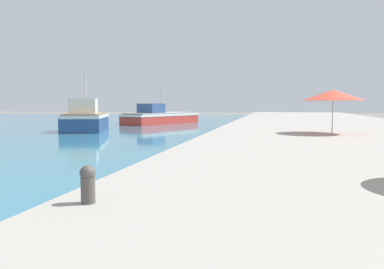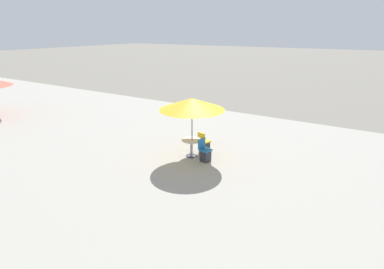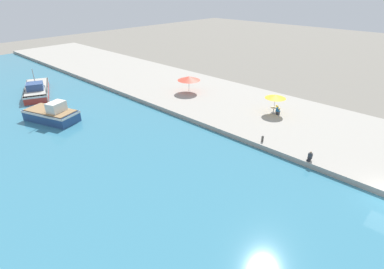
{
  "view_description": "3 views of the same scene",
  "coord_description": "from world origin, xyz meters",
  "px_view_note": "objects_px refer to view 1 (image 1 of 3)",
  "views": [
    {
      "loc": [
        3.82,
        6.61,
        2.28
      ],
      "look_at": [
        1.5,
        17.12,
        1.39
      ],
      "focal_mm": 35.0,
      "sensor_mm": 36.0,
      "label": 1
    },
    {
      "loc": [
        -1.27,
        9.43,
        5.58
      ],
      "look_at": [
        8.41,
        15.36,
        1.59
      ],
      "focal_mm": 28.0,
      "sensor_mm": 36.0,
      "label": 2
    },
    {
      "loc": [
        -24.52,
        -1.2,
        15.41
      ],
      "look_at": [
        -4.0,
        18.0,
        1.19
      ],
      "focal_mm": 28.0,
      "sensor_mm": 36.0,
      "label": 3
    }
  ],
  "objects_px": {
    "fishing_boat_near": "(86,120)",
    "mooring_bollard": "(88,183)",
    "cafe_umbrella_white": "(333,95)",
    "fishing_boat_mid": "(161,117)"
  },
  "relations": [
    {
      "from": "fishing_boat_near",
      "to": "mooring_bollard",
      "type": "relative_size",
      "value": 11.25
    },
    {
      "from": "fishing_boat_near",
      "to": "mooring_bollard",
      "type": "distance_m",
      "value": 25.62
    },
    {
      "from": "cafe_umbrella_white",
      "to": "mooring_bollard",
      "type": "height_order",
      "value": "cafe_umbrella_white"
    },
    {
      "from": "fishing_boat_near",
      "to": "cafe_umbrella_white",
      "type": "height_order",
      "value": "fishing_boat_near"
    },
    {
      "from": "fishing_boat_mid",
      "to": "mooring_bollard",
      "type": "xyz_separation_m",
      "value": [
        9.33,
        -34.17,
        0.12
      ]
    },
    {
      "from": "fishing_boat_near",
      "to": "fishing_boat_mid",
      "type": "relative_size",
      "value": 0.72
    },
    {
      "from": "fishing_boat_mid",
      "to": "cafe_umbrella_white",
      "type": "bearing_deg",
      "value": -24.62
    },
    {
      "from": "cafe_umbrella_white",
      "to": "mooring_bollard",
      "type": "xyz_separation_m",
      "value": [
        -6.28,
        -16.61,
        -1.82
      ]
    },
    {
      "from": "fishing_boat_mid",
      "to": "mooring_bollard",
      "type": "relative_size",
      "value": 15.72
    },
    {
      "from": "cafe_umbrella_white",
      "to": "fishing_boat_near",
      "type": "bearing_deg",
      "value": 162.16
    }
  ]
}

